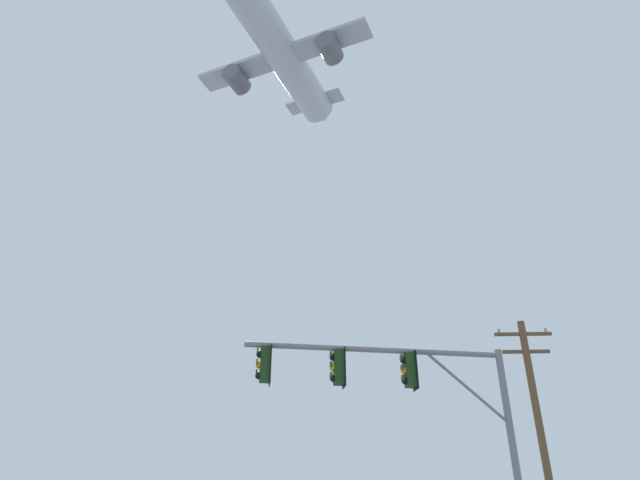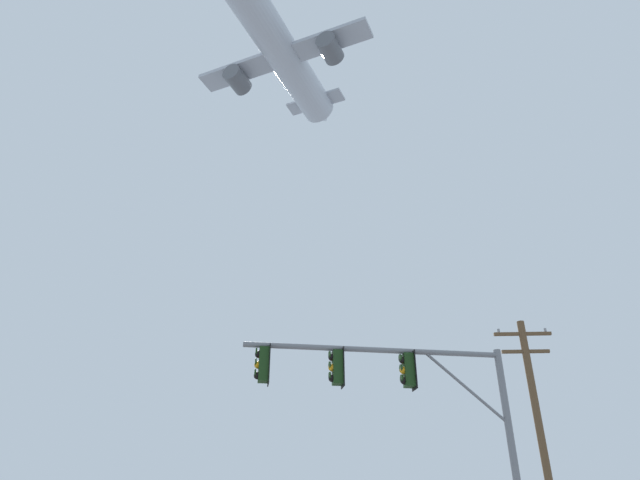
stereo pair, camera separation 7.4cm
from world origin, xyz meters
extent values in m
cylinder|color=slate|center=(5.12, 8.58, 2.84)|extent=(0.20, 0.20, 5.68)
cylinder|color=slate|center=(1.62, 7.89, 5.53)|extent=(7.02, 1.53, 0.15)
cylinder|color=slate|center=(4.07, 8.37, 4.61)|extent=(2.16, 0.50, 1.90)
cube|color=#193814|center=(-1.32, 7.30, 5.01)|extent=(0.32, 0.36, 0.90)
cylinder|color=#193814|center=(-1.32, 7.30, 5.52)|extent=(0.05, 0.05, 0.12)
cube|color=black|center=(-1.18, 7.33, 5.01)|extent=(0.11, 0.46, 1.04)
sphere|color=black|center=(-1.46, 7.27, 5.28)|extent=(0.20, 0.20, 0.20)
cylinder|color=#193814|center=(-1.52, 7.26, 5.34)|extent=(0.08, 0.21, 0.21)
sphere|color=orange|center=(-1.46, 7.27, 5.00)|extent=(0.20, 0.20, 0.20)
cylinder|color=#193814|center=(-1.52, 7.26, 5.06)|extent=(0.08, 0.21, 0.21)
sphere|color=black|center=(-1.46, 7.27, 4.72)|extent=(0.20, 0.20, 0.20)
cylinder|color=#193814|center=(-1.52, 7.26, 4.78)|extent=(0.08, 0.21, 0.21)
cube|color=#193814|center=(0.61, 7.68, 5.01)|extent=(0.32, 0.36, 0.90)
cylinder|color=#193814|center=(0.61, 7.68, 5.52)|extent=(0.05, 0.05, 0.12)
cube|color=black|center=(0.74, 7.71, 5.01)|extent=(0.11, 0.46, 1.04)
sphere|color=black|center=(0.46, 7.66, 5.28)|extent=(0.20, 0.20, 0.20)
cylinder|color=#193814|center=(0.40, 7.64, 5.34)|extent=(0.08, 0.21, 0.21)
sphere|color=orange|center=(0.46, 7.66, 5.00)|extent=(0.20, 0.20, 0.20)
cylinder|color=#193814|center=(0.40, 7.64, 5.06)|extent=(0.08, 0.21, 0.21)
sphere|color=black|center=(0.46, 7.66, 4.72)|extent=(0.20, 0.20, 0.20)
cylinder|color=#193814|center=(0.40, 7.64, 4.78)|extent=(0.08, 0.21, 0.21)
cube|color=#193814|center=(2.53, 8.07, 5.01)|extent=(0.32, 0.36, 0.90)
cylinder|color=#193814|center=(2.53, 8.07, 5.52)|extent=(0.05, 0.05, 0.12)
cube|color=black|center=(2.67, 8.09, 5.01)|extent=(0.11, 0.46, 1.04)
sphere|color=black|center=(2.39, 8.04, 5.28)|extent=(0.20, 0.20, 0.20)
cylinder|color=#193814|center=(2.32, 8.02, 5.34)|extent=(0.08, 0.21, 0.21)
sphere|color=orange|center=(2.39, 8.04, 5.00)|extent=(0.20, 0.20, 0.20)
cylinder|color=#193814|center=(2.32, 8.02, 5.06)|extent=(0.08, 0.21, 0.21)
sphere|color=black|center=(2.39, 8.04, 4.72)|extent=(0.20, 0.20, 0.20)
cylinder|color=#193814|center=(2.32, 8.02, 4.78)|extent=(0.08, 0.21, 0.21)
cylinder|color=brown|center=(7.75, 14.08, 4.20)|extent=(0.28, 0.28, 8.39)
cube|color=brown|center=(7.75, 14.08, 7.89)|extent=(2.20, 0.12, 0.12)
cube|color=brown|center=(7.75, 14.08, 7.19)|extent=(1.80, 0.12, 0.12)
cylinder|color=gray|center=(6.85, 14.08, 8.01)|extent=(0.10, 0.10, 0.18)
cylinder|color=gray|center=(8.65, 14.08, 8.01)|extent=(0.10, 0.10, 0.18)
cylinder|color=#B7BCC6|center=(-5.85, 37.66, 49.30)|extent=(11.66, 22.25, 3.97)
cone|color=#B7BCC6|center=(-1.48, 49.12, 49.30)|extent=(4.03, 3.52, 3.37)
cube|color=#A8ADB7|center=(-5.63, 38.24, 48.70)|extent=(20.65, 10.06, 0.45)
cylinder|color=#595B60|center=(-0.12, 36.13, 47.51)|extent=(3.14, 3.57, 2.23)
cylinder|color=#595B60|center=(-11.14, 40.34, 47.51)|extent=(3.14, 3.57, 2.23)
cube|color=#333338|center=(-2.40, 46.69, 51.53)|extent=(1.52, 3.35, 4.71)
cube|color=#A8ADB7|center=(-2.32, 46.92, 49.67)|extent=(7.74, 4.74, 0.25)
camera|label=1|loc=(0.75, -6.70, 1.30)|focal=30.47mm
camera|label=2|loc=(0.82, -6.69, 1.30)|focal=30.47mm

